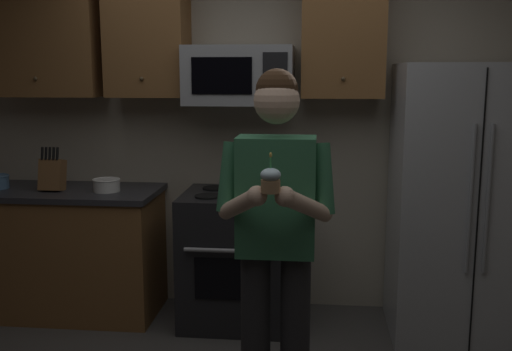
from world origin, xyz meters
The scene contains 10 objects.
wall_back centered at (0.00, 1.75, 1.30)m, with size 4.40×0.10×2.60m, color #B7AD99.
oven_range centered at (-0.15, 1.36, 0.46)m, with size 0.76×0.70×0.93m.
microwave centered at (-0.15, 1.48, 1.72)m, with size 0.74×0.41×0.40m.
refrigerator centered at (1.35, 1.32, 0.90)m, with size 0.90×0.75×1.80m.
cabinet_row_upper centered at (-0.72, 1.53, 1.95)m, with size 2.78×0.36×0.76m.
counter_left centered at (-1.45, 1.38, 0.46)m, with size 1.44×0.66×0.92m.
knife_block centered at (-1.46, 1.33, 1.04)m, with size 0.16×0.15×0.32m.
bowl_large_white centered at (-1.07, 1.34, 0.97)m, with size 0.19×0.19×0.09m.
person centered at (0.20, 0.20, 1.00)m, with size 0.60×0.48×1.76m.
cupcake centered at (0.20, -0.13, 1.29)m, with size 0.09×0.09×0.17m.
Camera 1 is at (0.39, -2.59, 1.74)m, focal length 41.46 mm.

